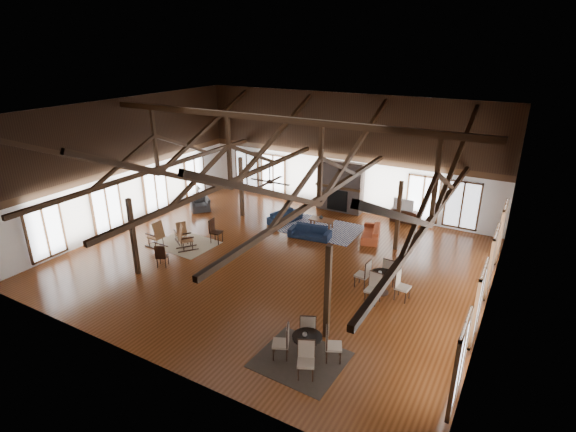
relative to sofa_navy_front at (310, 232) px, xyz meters
The scene contains 31 objects.
floor 2.78m from the sofa_navy_front, 95.17° to the right, with size 16.00×16.00×0.00m, color #643015.
ceiling 6.35m from the sofa_navy_front, 95.17° to the right, with size 16.00×14.00×0.02m, color black.
wall_back 5.05m from the sofa_navy_front, 93.36° to the left, with size 16.00×0.02×6.00m, color silver.
wall_front 10.13m from the sofa_navy_front, 91.46° to the right, with size 16.00×0.02×6.00m, color silver.
wall_left 9.11m from the sofa_navy_front, 161.54° to the right, with size 0.02×14.00×6.00m, color silver.
wall_right 8.66m from the sofa_navy_front, 19.56° to the right, with size 0.02×14.00×6.00m, color silver.
roof_truss 4.66m from the sofa_navy_front, 95.17° to the right, with size 15.60×14.07×3.14m.
post_grid 3.03m from the sofa_navy_front, 95.17° to the right, with size 8.16×7.16×3.05m.
fireplace 4.05m from the sofa_navy_front, 93.64° to the left, with size 2.50×0.69×2.60m.
ceiling_fan 5.11m from the sofa_navy_front, 86.18° to the right, with size 1.60×1.60×0.75m.
sofa_navy_front is the anchor object (origin of this frame).
sofa_navy_left 2.25m from the sofa_navy_front, 150.22° to the left, with size 0.70×1.80×0.53m, color #132036.
sofa_orange 2.77m from the sofa_navy_front, 28.65° to the left, with size 0.74×1.90×0.55m, color #A23E1F.
coffee_table 1.33m from the sofa_navy_front, 91.70° to the left, with size 1.17×0.64×0.44m.
vase 1.39m from the sofa_navy_front, 93.81° to the left, with size 0.19×0.19×0.20m, color #B2B2B2.
armchair 6.63m from the sofa_navy_front, behind, with size 0.98×0.86×0.64m, color #2F2F32.
side_table_lamp 7.48m from the sofa_navy_front, behind, with size 0.42×0.42×1.07m.
rocking_chair_a 5.74m from the sofa_navy_front, 145.15° to the right, with size 0.88×0.77×1.00m.
rocking_chair_b 5.57m from the sofa_navy_front, 137.34° to the right, with size 0.91×1.00×1.15m.
rocking_chair_c 6.71m from the sofa_navy_front, 141.76° to the right, with size 0.94×0.54×1.20m.
side_chair_a 4.30m from the sofa_navy_front, 143.76° to the right, with size 0.53×0.53×1.10m.
side_chair_b 6.62m from the sofa_navy_front, 124.76° to the right, with size 0.55×0.55×0.97m.
cafe_table_near 8.32m from the sofa_navy_front, 63.53° to the right, with size 1.98×1.98×1.03m.
cafe_table_far 5.32m from the sofa_navy_front, 34.37° to the right, with size 2.06×2.06×1.06m.
cup_near 8.33m from the sofa_navy_front, 63.98° to the right, with size 0.13×0.13×0.10m, color #B2B2B2.
cup_far 5.31m from the sofa_navy_front, 35.36° to the right, with size 0.12×0.12×0.10m, color #B2B2B2.
tv_console 5.10m from the sofa_navy_front, 51.54° to the left, with size 1.27×0.48×0.63m, color black.
television 5.11m from the sofa_navy_front, 51.97° to the left, with size 1.00×0.13×0.58m, color #B2B2B2.
rug_tan 5.56m from the sofa_navy_front, 143.32° to the right, with size 2.58×2.03×0.01m, color tan.
rug_navy 1.25m from the sofa_navy_front, 85.80° to the left, with size 3.51×2.64×0.01m, color #1A1E49.
rug_dark 8.41m from the sofa_navy_front, 64.72° to the right, with size 2.38×2.16×0.01m, color black.
Camera 1 is at (8.61, -13.96, 8.43)m, focal length 28.00 mm.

